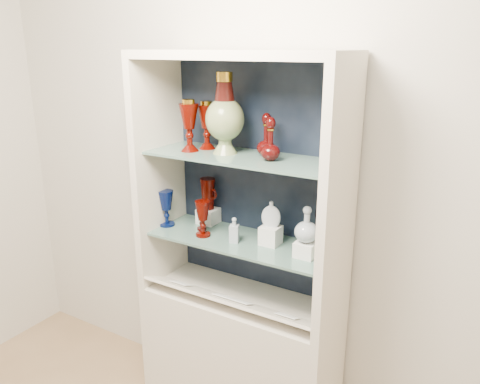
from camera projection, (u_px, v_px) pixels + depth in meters
The scene contains 31 objects.
wall_back at pixel (262, 162), 2.35m from camera, with size 3.50×0.02×2.80m, color beige.
cabinet_base at pixel (240, 359), 2.47m from camera, with size 1.00×0.40×0.75m, color beige.
cabinet_back_panel at pixel (259, 178), 2.34m from camera, with size 0.98×0.02×1.15m, color black.
cabinet_side_left at pixel (160, 173), 2.42m from camera, with size 0.04×0.40×1.15m, color beige.
cabinet_side_right at pixel (339, 204), 1.96m from camera, with size 0.04×0.40×1.15m, color beige.
cabinet_top_cap at pixel (240, 55), 2.01m from camera, with size 1.00×0.40×0.04m, color beige.
shelf_lower at pixel (242, 241), 2.29m from camera, with size 0.92×0.34×0.01m, color slate.
shelf_upper at pixel (242, 157), 2.16m from camera, with size 0.92×0.34×0.01m, color slate.
label_ledge at pixel (228, 300), 2.26m from camera, with size 0.92×0.18×0.01m, color beige.
label_card_0 at pixel (287, 316), 2.10m from camera, with size 0.10×0.07×0.00m, color white.
label_card_1 at pixel (241, 302), 2.22m from camera, with size 0.10×0.07×0.00m, color white.
label_card_2 at pixel (181, 283), 2.39m from camera, with size 0.10×0.07×0.00m, color white.
label_card_3 at pixel (224, 296), 2.27m from camera, with size 0.10×0.07×0.00m, color white.
pedestal_lamp_left at pixel (207, 125), 2.28m from camera, with size 0.09×0.09×0.23m, color #490600, non-canonical shape.
pedestal_lamp_right at pixel (189, 126), 2.23m from camera, with size 0.09×0.09×0.25m, color #490600, non-canonical shape.
enamel_urn at pixel (225, 114), 2.16m from camera, with size 0.18×0.18×0.37m, color #0C4711, non-canonical shape.
ruby_decanter_a at pixel (266, 132), 2.13m from camera, with size 0.09×0.09×0.22m, color #380706, non-canonical shape.
ruby_decanter_b at pixel (271, 138), 2.04m from camera, with size 0.09×0.09×0.20m, color #380706, non-canonical shape.
lidded_bowl at pixel (332, 159), 1.92m from camera, with size 0.07×0.07×0.08m, color #380706, non-canonical shape.
cobalt_goblet at pixel (166, 208), 2.44m from camera, with size 0.08×0.08×0.19m, color #061140, non-canonical shape.
ruby_goblet_tall at pixel (203, 219), 2.31m from camera, with size 0.07×0.07×0.18m, color #490600, non-canonical shape.
ruby_goblet_small at pixel (202, 220), 2.40m from camera, with size 0.05×0.05×0.10m, color #380706, non-canonical shape.
riser_ruby_pitcher at pixel (208, 216), 2.49m from camera, with size 0.10×0.10×0.08m, color silver.
ruby_pitcher at pixel (208, 194), 2.46m from camera, with size 0.12×0.08×0.17m, color #490600, non-canonical shape.
clear_square_bottle at pixel (234, 230), 2.24m from camera, with size 0.04×0.04×0.13m, color #94A0AA, non-canonical shape.
riser_flat_flask at pixel (271, 235), 2.22m from camera, with size 0.09×0.09×0.09m, color silver.
flat_flask at pixel (271, 214), 2.19m from camera, with size 0.09×0.04×0.13m, color silver, non-canonical shape.
riser_clear_round_decanter at pixel (306, 249), 2.09m from camera, with size 0.09×0.09×0.07m, color silver.
clear_round_decanter at pixel (307, 225), 2.06m from camera, with size 0.11×0.11×0.16m, color #94A0AA, non-canonical shape.
riser_cameo_medallion at pixel (327, 241), 2.14m from camera, with size 0.08×0.08×0.10m, color silver.
cameo_medallion at pixel (328, 216), 2.11m from camera, with size 0.12×0.04×0.14m, color black, non-canonical shape.
Camera 1 is at (1.07, -0.28, 1.95)m, focal length 35.00 mm.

